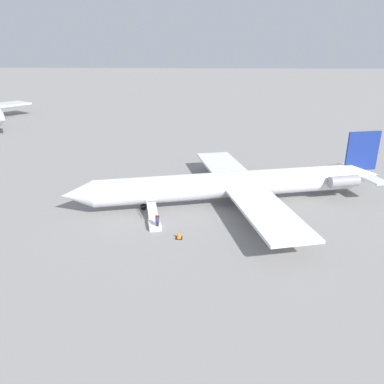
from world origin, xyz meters
TOP-DOWN VIEW (x-y plane):
  - ground_plane at (0.00, 0.00)m, footprint 600.00×600.00m
  - airplane_main at (-0.99, -0.26)m, footprint 34.10×26.52m
  - boarding_stairs at (7.13, 5.93)m, footprint 2.03×4.14m
  - passenger at (6.62, 7.03)m, footprint 0.41×0.56m
  - traffic_cone_near_stairs at (4.58, 8.31)m, footprint 0.59×0.59m

SIDE VIEW (x-z plane):
  - ground_plane at x=0.00m, z-range 0.00..0.00m
  - traffic_cone_near_stairs at x=4.58m, z-range -0.02..0.62m
  - boarding_stairs at x=7.13m, z-range -0.50..1.26m
  - passenger at x=6.62m, z-range 0.13..1.87m
  - airplane_main at x=-0.99m, z-range -1.44..5.70m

